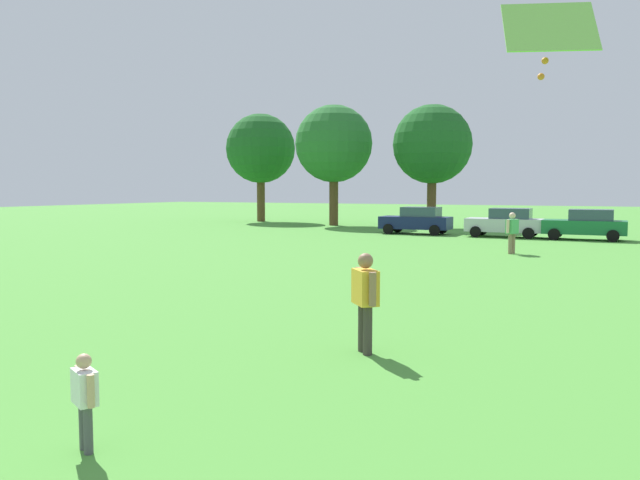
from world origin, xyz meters
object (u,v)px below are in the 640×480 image
(adult_bystander, at_px, (365,294))
(bystander_midfield, at_px, (512,229))
(parked_car_navy_0, at_px, (417,220))
(parked_car_green_2, at_px, (586,224))
(tree_far_right, at_px, (432,145))
(child_kite_flyer, at_px, (85,394))
(tree_center, at_px, (334,144))
(kite, at_px, (549,30))
(tree_far_left, at_px, (261,149))
(parked_car_silver_1, at_px, (506,222))

(adult_bystander, xyz_separation_m, bystander_midfield, (-0.29, 18.00, 0.04))
(bystander_midfield, bearing_deg, parked_car_navy_0, 56.20)
(parked_car_green_2, height_order, tree_far_right, tree_far_right)
(child_kite_flyer, relative_size, parked_car_navy_0, 0.25)
(parked_car_navy_0, relative_size, tree_center, 0.47)
(child_kite_flyer, distance_m, adult_bystander, 5.18)
(tree_center, bearing_deg, adult_bystander, -64.85)
(kite, relative_size, parked_car_green_2, 0.33)
(adult_bystander, bearing_deg, bystander_midfield, 139.56)
(kite, relative_size, tree_far_left, 0.15)
(bystander_midfield, distance_m, tree_far_right, 19.03)
(adult_bystander, relative_size, tree_far_right, 0.19)
(kite, height_order, parked_car_silver_1, kite)
(bystander_midfield, relative_size, tree_far_left, 0.19)
(parked_car_silver_1, bearing_deg, adult_bystander, 94.26)
(bystander_midfield, height_order, parked_car_navy_0, bystander_midfield)
(bystander_midfield, height_order, tree_far_left, tree_far_left)
(parked_car_navy_0, bearing_deg, adult_bystander, 105.05)
(parked_car_navy_0, distance_m, tree_far_left, 19.47)
(bystander_midfield, height_order, tree_far_right, tree_far_right)
(tree_far_left, relative_size, tree_far_right, 1.04)
(child_kite_flyer, bearing_deg, bystander_midfield, 114.98)
(adult_bystander, xyz_separation_m, parked_car_silver_1, (-2.05, 27.52, -0.16))
(adult_bystander, relative_size, tree_center, 0.19)
(parked_car_navy_0, xyz_separation_m, parked_car_silver_1, (5.40, -0.22, 0.00))
(parked_car_green_2, relative_size, tree_far_left, 0.47)
(kite, distance_m, tree_far_right, 36.44)
(child_kite_flyer, xyz_separation_m, tree_far_left, (-22.77, 41.56, 5.58))
(adult_bystander, relative_size, parked_car_silver_1, 0.40)
(kite, height_order, tree_center, tree_center)
(parked_car_green_2, distance_m, tree_far_right, 13.78)
(adult_bystander, height_order, tree_far_left, tree_far_left)
(child_kite_flyer, distance_m, tree_far_left, 47.72)
(bystander_midfield, relative_size, tree_center, 0.19)
(adult_bystander, distance_m, parked_car_silver_1, 27.60)
(adult_bystander, bearing_deg, parked_car_green_2, 133.99)
(tree_far_left, xyz_separation_m, tree_far_right, (15.57, -2.05, -0.24))
(adult_bystander, distance_m, parked_car_navy_0, 28.72)
(tree_center, xyz_separation_m, tree_far_right, (7.50, 0.59, -0.22))
(parked_car_green_2, xyz_separation_m, tree_far_right, (-10.65, 7.11, 5.11))
(child_kite_flyer, bearing_deg, adult_bystander, 103.72)
(parked_car_navy_0, bearing_deg, bystander_midfield, 126.35)
(parked_car_navy_0, relative_size, parked_car_green_2, 1.00)
(adult_bystander, bearing_deg, tree_far_right, 152.36)
(child_kite_flyer, height_order, bystander_midfield, bystander_midfield)
(parked_car_green_2, bearing_deg, tree_far_left, -19.25)
(bystander_midfield, height_order, parked_car_green_2, bystander_midfield)
(adult_bystander, height_order, parked_car_navy_0, adult_bystander)
(parked_car_navy_0, distance_m, parked_car_silver_1, 5.41)
(tree_far_left, xyz_separation_m, tree_center, (8.07, -2.64, -0.02))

